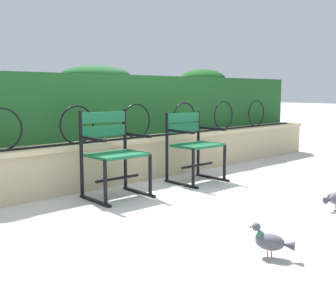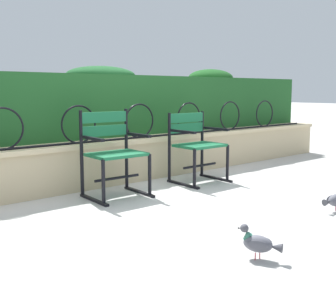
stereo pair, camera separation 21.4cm
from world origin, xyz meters
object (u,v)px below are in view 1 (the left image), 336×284
park_chair_right (193,143)px  park_chair_left (113,151)px  pigeon_far_side (271,241)px  pigeon_near_chairs (336,197)px

park_chair_right → park_chair_left: bearing=177.8°
pigeon_far_side → park_chair_right: bearing=56.0°
pigeon_near_chairs → pigeon_far_side: bearing=-170.8°
park_chair_right → pigeon_near_chairs: size_ratio=2.84×
pigeon_near_chairs → park_chair_right: bearing=92.6°
park_chair_left → pigeon_far_side: bearing=-95.5°
park_chair_left → park_chair_right: 1.13m
park_chair_left → pigeon_far_side: park_chair_left is taller
park_chair_left → pigeon_near_chairs: (1.21, -1.78, -0.36)m
park_chair_left → pigeon_far_side: size_ratio=3.18×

